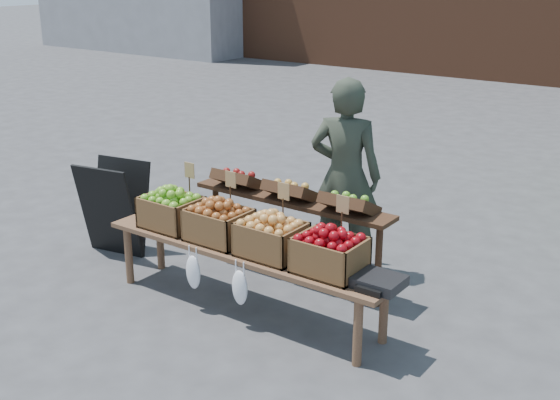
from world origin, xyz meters
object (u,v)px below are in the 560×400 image
Objects in this scene: vendor at (345,176)px; display_bench at (245,279)px; crate_russet_pears at (219,225)px; chalkboard_sign at (114,208)px; back_table at (291,227)px; crate_red_apples at (271,239)px; crate_golden_apples at (171,212)px; crate_green_apples at (330,255)px; weighing_scale at (379,282)px.

vendor reaches higher than display_bench.
vendor reaches higher than crate_russet_pears.
chalkboard_sign is 1.88m from back_table.
vendor reaches higher than crate_red_apples.
vendor is at bearing 80.33° from display_bench.
crate_golden_apples is (1.02, -0.22, 0.23)m from chalkboard_sign.
chalkboard_sign is 2.69m from crate_green_apples.
crate_russet_pears reaches higher than display_bench.
vendor is 1.40m from crate_green_apples.
back_table is 0.78m from crate_russet_pears.
weighing_scale is (2.08, 0.00, -0.10)m from crate_golden_apples.
display_bench is 5.40× the size of crate_golden_apples.
crate_russet_pears is at bearing 180.00° from crate_green_apples.
crate_green_apples is at bearing -14.88° from chalkboard_sign.
chalkboard_sign reaches higher than crate_red_apples.
crate_green_apples is (0.86, -0.72, 0.19)m from back_table.
crate_golden_apples and crate_red_apples have the same top height.
weighing_scale reaches higher than display_bench.
vendor is 0.68× the size of display_bench.
display_bench is (-0.21, -1.24, -0.64)m from vendor.
crate_red_apples is (2.12, -0.22, 0.23)m from chalkboard_sign.
chalkboard_sign is at bearing 8.98° from vendor.
back_table is 6.18× the size of weighing_scale.
crate_red_apples is 0.55m from crate_green_apples.
display_bench is at bearing 180.00° from crate_red_apples.
display_bench is (0.03, -0.72, -0.24)m from back_table.
weighing_scale is (1.52, 0.00, -0.10)m from crate_russet_pears.
crate_red_apples is (0.27, 0.00, 0.42)m from display_bench.
chalkboard_sign reaches higher than crate_golden_apples.
crate_russet_pears and crate_green_apples have the same top height.
chalkboard_sign is at bearing 175.28° from crate_green_apples.
weighing_scale is (3.09, -0.22, 0.13)m from chalkboard_sign.
display_bench is 0.51m from crate_red_apples.
crate_russet_pears is at bearing 0.00° from crate_golden_apples.
chalkboard_sign reaches higher than weighing_scale.
crate_russet_pears reaches higher than weighing_scale.
crate_green_apples is at bearing 0.00° from crate_russet_pears.
crate_red_apples reaches higher than weighing_scale.
crate_golden_apples is at bearing -137.68° from back_table.
weighing_scale is at bearing -29.27° from back_table.
display_bench is (1.84, -0.22, -0.19)m from chalkboard_sign.
crate_golden_apples is at bearing 180.00° from crate_green_apples.
crate_green_apples is 1.47× the size of weighing_scale.
back_table is 4.20× the size of crate_green_apples.
back_table is 1.09m from crate_golden_apples.
vendor reaches higher than crate_green_apples.
crate_russet_pears is (-0.24, -0.72, 0.19)m from back_table.
crate_golden_apples reaches higher than weighing_scale.
back_table is at bearing 42.32° from crate_golden_apples.
vendor is 1.65m from weighing_scale.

